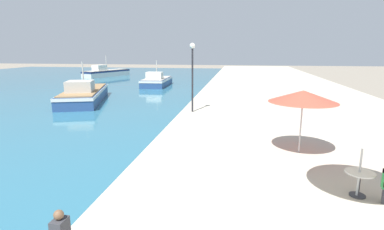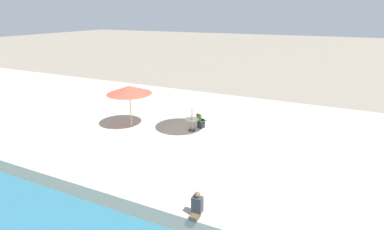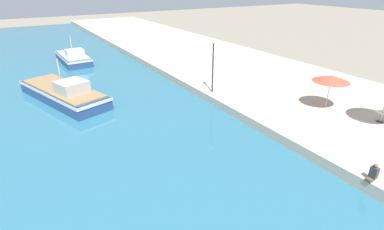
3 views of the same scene
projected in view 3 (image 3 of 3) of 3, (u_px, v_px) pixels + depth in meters
quay_promenade at (196, 54)px, 41.37m from camera, size 16.00×90.00×0.72m
fishing_boat_near at (64, 93)px, 26.15m from camera, size 6.23×10.73×3.70m
fishing_boat_mid at (74, 58)px, 38.09m from camera, size 3.27×7.38×3.40m
cafe_umbrella_white at (331, 78)px, 22.37m from camera, size 2.69×2.69×2.56m
cafe_table at (381, 115)px, 20.70m from camera, size 0.80×0.80×0.74m
person_at_quay at (373, 173)px, 14.66m from camera, size 0.51×0.36×0.94m
lamppost at (213, 57)px, 25.25m from camera, size 0.36×0.36×4.56m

